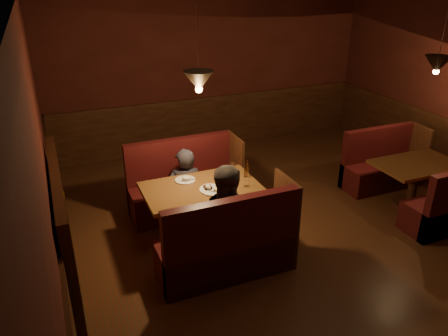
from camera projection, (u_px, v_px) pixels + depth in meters
name	position (u px, v px, depth m)	size (l,w,h in m)	color
room	(297.00, 166.00, 5.14)	(6.02, 7.02, 2.92)	#5C2A15
main_table	(203.00, 199.00, 5.38)	(1.40, 0.85, 0.98)	brown
main_bench_far	(185.00, 189.00, 6.16)	(1.54, 0.55, 1.05)	#3E0E13
main_bench_near	(229.00, 250.00, 4.82)	(1.54, 0.55, 1.05)	#3E0E13
second_table	(415.00, 174.00, 6.24)	(1.18, 0.76, 0.67)	brown
second_bench_far	(381.00, 167.00, 6.92)	(1.31, 0.49, 0.93)	#3E0E13
diner_a	(185.00, 173.00, 5.81)	(0.51, 0.33, 1.39)	#2C2935
diner_b	(231.00, 204.00, 4.84)	(0.77, 0.60, 1.58)	#352E2C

